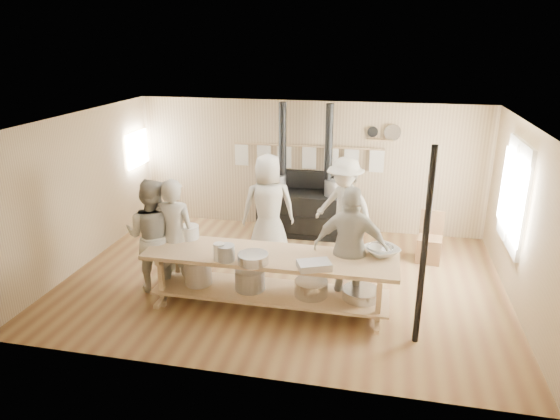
{
  "coord_description": "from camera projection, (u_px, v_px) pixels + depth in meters",
  "views": [
    {
      "loc": [
        1.48,
        -7.2,
        3.76
      ],
      "look_at": [
        -0.09,
        0.2,
        1.13
      ],
      "focal_mm": 32.0,
      "sensor_mm": 36.0,
      "label": 1
    }
  ],
  "objects": [
    {
      "name": "bowl_white_a",
      "position": [
        177.0,
        234.0,
        7.66
      ],
      "size": [
        0.43,
        0.43,
        0.1
      ],
      "primitive_type": "imported",
      "rotation": [
        0.0,
        0.0,
        0.12
      ],
      "color": "white",
      "rests_on": "prep_table"
    },
    {
      "name": "chair",
      "position": [
        429.0,
        247.0,
        8.79
      ],
      "size": [
        0.47,
        0.47,
        0.89
      ],
      "rotation": [
        0.0,
        0.0,
        -0.14
      ],
      "color": "brown",
      "rests_on": "ground"
    },
    {
      "name": "bowl_white_b",
      "position": [
        382.0,
        251.0,
        7.03
      ],
      "size": [
        0.66,
        0.66,
        0.11
      ],
      "primitive_type": "imported",
      "rotation": [
        0.0,
        0.0,
        2.22
      ],
      "color": "white",
      "rests_on": "prep_table"
    },
    {
      "name": "roasting_pan",
      "position": [
        314.0,
        265.0,
        6.61
      ],
      "size": [
        0.51,
        0.43,
        0.1
      ],
      "primitive_type": "cube",
      "rotation": [
        0.0,
        0.0,
        0.4
      ],
      "color": "#B2B2B7",
      "rests_on": "prep_table"
    },
    {
      "name": "support_post",
      "position": [
        424.0,
        250.0,
        6.1
      ],
      "size": [
        0.08,
        0.08,
        2.6
      ],
      "primitive_type": "cylinder",
      "color": "black",
      "rests_on": "ground"
    },
    {
      "name": "cook_center",
      "position": [
        268.0,
        208.0,
        8.69
      ],
      "size": [
        1.06,
        0.85,
        1.89
      ],
      "primitive_type": "imported",
      "rotation": [
        0.0,
        0.0,
        3.44
      ],
      "color": "#ADA899",
      "rests_on": "ground"
    },
    {
      "name": "deep_bowl_enamel",
      "position": [
        189.0,
        232.0,
        7.6
      ],
      "size": [
        0.32,
        0.32,
        0.2
      ],
      "primitive_type": "cylinder",
      "rotation": [
        0.0,
        0.0,
        0.02
      ],
      "color": "white",
      "rests_on": "prep_table"
    },
    {
      "name": "mixing_bowl_large",
      "position": [
        253.0,
        258.0,
        6.77
      ],
      "size": [
        0.49,
        0.49,
        0.13
      ],
      "primitive_type": "cylinder",
      "rotation": [
        0.0,
        0.0,
        -0.17
      ],
      "color": "silver",
      "rests_on": "prep_table"
    },
    {
      "name": "bowl_steel_b",
      "position": [
        380.0,
        250.0,
        7.05
      ],
      "size": [
        0.48,
        0.48,
        0.12
      ],
      "primitive_type": "imported",
      "rotation": [
        0.0,
        0.0,
        3.51
      ],
      "color": "silver",
      "rests_on": "prep_table"
    },
    {
      "name": "towel_rail",
      "position": [
        307.0,
        155.0,
        9.88
      ],
      "size": [
        3.0,
        0.04,
        0.47
      ],
      "color": "tan",
      "rests_on": "ground"
    },
    {
      "name": "left_opening",
      "position": [
        137.0,
        149.0,
        10.18
      ],
      "size": [
        0.0,
        0.9,
        0.9
      ],
      "color": "white",
      "rests_on": "ground"
    },
    {
      "name": "ground",
      "position": [
        283.0,
        279.0,
        8.18
      ],
      "size": [
        7.0,
        7.0,
        0.0
      ],
      "primitive_type": "plane",
      "color": "brown",
      "rests_on": "ground"
    },
    {
      "name": "pitcher",
      "position": [
        219.0,
        252.0,
        6.85
      ],
      "size": [
        0.18,
        0.18,
        0.25
      ],
      "primitive_type": "cylinder",
      "rotation": [
        0.0,
        0.0,
        -0.14
      ],
      "color": "white",
      "rests_on": "prep_table"
    },
    {
      "name": "cook_far_left",
      "position": [
        175.0,
        236.0,
        7.54
      ],
      "size": [
        0.7,
        0.49,
        1.82
      ],
      "primitive_type": "imported",
      "rotation": [
        0.0,
        0.0,
        3.23
      ],
      "color": "#ADA899",
      "rests_on": "ground"
    },
    {
      "name": "room_shell",
      "position": [
        283.0,
        184.0,
        7.64
      ],
      "size": [
        7.0,
        7.0,
        7.0
      ],
      "color": "tan",
      "rests_on": "ground"
    },
    {
      "name": "bowl_steel_a",
      "position": [
        177.0,
        234.0,
        7.66
      ],
      "size": [
        0.46,
        0.46,
        0.11
      ],
      "primitive_type": "imported",
      "rotation": [
        0.0,
        0.0,
        1.04
      ],
      "color": "silver",
      "rests_on": "prep_table"
    },
    {
      "name": "stove",
      "position": [
        304.0,
        208.0,
        9.96
      ],
      "size": [
        1.9,
        0.75,
        2.6
      ],
      "color": "black",
      "rests_on": "ground"
    },
    {
      "name": "prep_table",
      "position": [
        269.0,
        275.0,
        7.18
      ],
      "size": [
        3.6,
        0.9,
        0.85
      ],
      "color": "tan",
      "rests_on": "ground"
    },
    {
      "name": "bucket_galv",
      "position": [
        226.0,
        253.0,
        6.83
      ],
      "size": [
        0.26,
        0.26,
        0.23
      ],
      "primitive_type": "cylinder",
      "rotation": [
        0.0,
        0.0,
        -0.05
      ],
      "color": "gray",
      "rests_on": "prep_table"
    },
    {
      "name": "window_right",
      "position": [
        515.0,
        195.0,
        7.56
      ],
      "size": [
        0.09,
        1.5,
        1.65
      ],
      "color": "beige",
      "rests_on": "ground"
    },
    {
      "name": "cook_by_window",
      "position": [
        344.0,
        207.0,
        8.88
      ],
      "size": [
        1.34,
        1.13,
        1.79
      ],
      "primitive_type": "imported",
      "rotation": [
        0.0,
        0.0,
        -0.49
      ],
      "color": "#ADA899",
      "rests_on": "ground"
    },
    {
      "name": "cook_left",
      "position": [
        153.0,
        235.0,
        7.62
      ],
      "size": [
        0.89,
        0.7,
        1.79
      ],
      "primitive_type": "imported",
      "rotation": [
        0.0,
        0.0,
        3.17
      ],
      "color": "#ADA899",
      "rests_on": "ground"
    },
    {
      "name": "back_wall_shelf",
      "position": [
        384.0,
        135.0,
        9.48
      ],
      "size": [
        0.63,
        0.14,
        0.32
      ],
      "color": "tan",
      "rests_on": "ground"
    },
    {
      "name": "cook_right",
      "position": [
        351.0,
        249.0,
        7.07
      ],
      "size": [
        1.1,
        0.51,
        1.84
      ],
      "primitive_type": "imported",
      "rotation": [
        0.0,
        0.0,
        3.08
      ],
      "color": "#ADA899",
      "rests_on": "ground"
    }
  ]
}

